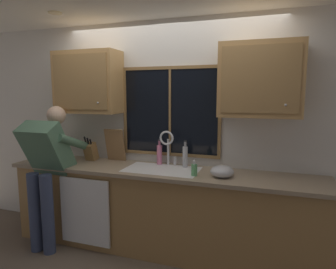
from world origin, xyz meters
The scene contains 22 objects.
back_wall centered at (0.00, 0.06, 1.27)m, with size 5.78×0.12×2.55m, color silver.
ceiling_downlight_left centered at (-1.01, -0.60, 2.54)m, with size 0.14×0.14×0.01m, color #FFEAB2.
window_glass centered at (0.03, -0.01, 1.52)m, with size 1.10×0.02×0.95m, color black.
window_frame_top centered at (0.03, -0.02, 2.02)m, with size 1.17×0.02×0.04m, color olive.
window_frame_bottom centered at (0.03, -0.02, 1.03)m, with size 1.17×0.02×0.04m, color olive.
window_frame_left centered at (-0.54, -0.02, 1.52)m, with size 0.04×0.02×0.95m, color olive.
window_frame_right centered at (0.59, -0.02, 1.52)m, with size 0.04×0.02×0.95m, color olive.
window_mullion_center centered at (0.03, -0.02, 1.52)m, with size 0.02×0.02×0.95m, color olive.
lower_cabinet_run centered at (0.00, -0.29, 0.44)m, with size 3.38×0.58×0.88m, color #A07744.
countertop centered at (0.00, -0.31, 0.90)m, with size 3.44×0.62×0.04m, color gray.
dishwasher_front centered at (-0.75, -0.61, 0.46)m, with size 0.60×0.02×0.74m, color white.
upper_cabinet_left centered at (-0.94, -0.17, 1.86)m, with size 0.78×0.36×0.72m.
upper_cabinet_right centered at (1.00, -0.17, 1.86)m, with size 0.78×0.36×0.72m.
sink centered at (0.03, -0.30, 0.82)m, with size 0.80×0.46×0.21m.
faucet centered at (0.04, -0.12, 1.17)m, with size 0.18×0.09×0.40m.
person_standing centered at (-1.20, -0.63, 0.97)m, with size 0.53×0.67×1.59m.
knife_block centered at (-0.94, -0.17, 1.03)m, with size 0.12×0.18×0.32m.
cutting_board centered at (-0.65, -0.09, 1.11)m, with size 0.24×0.02×0.40m, color #997047.
mixing_bowl centered at (0.68, -0.37, 0.97)m, with size 0.23×0.23×0.12m, color #B7B7BC.
soap_dispenser centered at (0.42, -0.42, 0.98)m, with size 0.06×0.07×0.16m.
bottle_green_glass centered at (0.24, -0.12, 1.04)m, with size 0.06×0.06×0.30m.
bottle_tall_clear centered at (-0.08, -0.09, 1.04)m, with size 0.06×0.06×0.29m.
Camera 1 is at (1.07, -3.18, 1.73)m, focal length 31.20 mm.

